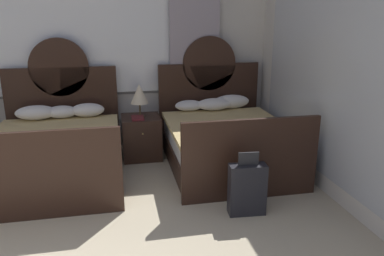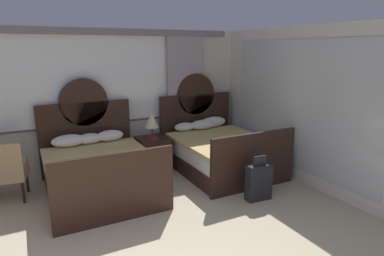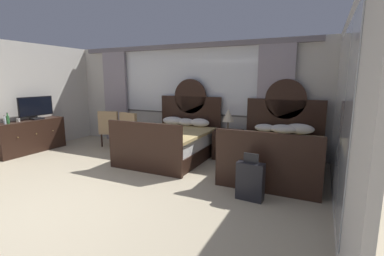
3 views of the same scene
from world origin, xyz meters
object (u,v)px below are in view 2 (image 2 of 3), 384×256
at_px(suitcase_on_floor, 259,182).
at_px(book_on_nightstand, 152,139).
at_px(nightstand_between_beds, 153,154).
at_px(bed_near_mirror, 219,150).
at_px(armchair_by_window_left, 6,170).
at_px(bed_near_window, 99,170).
at_px(table_lamp_on_nightstand, 152,120).

bearing_deg(suitcase_on_floor, book_on_nightstand, 119.23).
height_order(nightstand_between_beds, suitcase_on_floor, suitcase_on_floor).
xyz_separation_m(bed_near_mirror, book_on_nightstand, (-1.21, 0.45, 0.28)).
bearing_deg(nightstand_between_beds, bed_near_mirror, -25.85).
bearing_deg(bed_near_mirror, suitcase_on_floor, -96.44).
bearing_deg(armchair_by_window_left, book_on_nightstand, 3.48).
xyz_separation_m(armchair_by_window_left, suitcase_on_floor, (3.49, -1.73, -0.23)).
height_order(bed_near_mirror, suitcase_on_floor, bed_near_mirror).
bearing_deg(bed_near_window, book_on_nightstand, 22.04).
bearing_deg(suitcase_on_floor, bed_near_window, 146.48).
relative_size(bed_near_window, suitcase_on_floor, 2.94).
bearing_deg(book_on_nightstand, table_lamp_on_nightstand, 67.46).
height_order(table_lamp_on_nightstand, book_on_nightstand, table_lamp_on_nightstand).
relative_size(bed_near_window, armchair_by_window_left, 2.19).
relative_size(nightstand_between_beds, armchair_by_window_left, 0.67).
xyz_separation_m(bed_near_mirror, armchair_by_window_left, (-3.65, 0.30, 0.14)).
distance_m(bed_near_window, book_on_nightstand, 1.23).
xyz_separation_m(bed_near_window, bed_near_mirror, (2.32, 0.00, -0.00)).
height_order(bed_near_mirror, table_lamp_on_nightstand, bed_near_mirror).
height_order(nightstand_between_beds, book_on_nightstand, book_on_nightstand).
height_order(bed_near_window, armchair_by_window_left, bed_near_window).
relative_size(bed_near_window, table_lamp_on_nightstand, 4.24).
height_order(bed_near_window, nightstand_between_beds, bed_near_window).
bearing_deg(bed_near_window, bed_near_mirror, 0.03).
bearing_deg(suitcase_on_floor, armchair_by_window_left, 153.58).
relative_size(bed_near_mirror, suitcase_on_floor, 2.94).
relative_size(table_lamp_on_nightstand, book_on_nightstand, 1.92).
xyz_separation_m(bed_near_mirror, suitcase_on_floor, (-0.16, -1.43, -0.09)).
height_order(armchair_by_window_left, suitcase_on_floor, armchair_by_window_left).
xyz_separation_m(bed_near_window, nightstand_between_beds, (1.16, 0.56, -0.06)).
xyz_separation_m(bed_near_window, book_on_nightstand, (1.11, 0.45, 0.28)).
xyz_separation_m(nightstand_between_beds, suitcase_on_floor, (1.00, -2.00, -0.03)).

